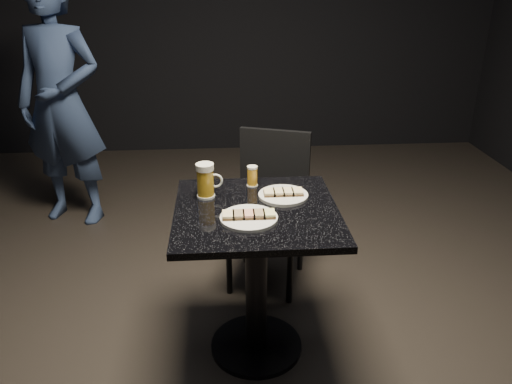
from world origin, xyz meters
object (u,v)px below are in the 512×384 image
(beer_tumbler, at_px, (252,176))
(chair, at_px, (270,199))
(plate_large, at_px, (249,218))
(beer_mug, at_px, (206,180))
(table, at_px, (256,257))
(patron, at_px, (61,104))
(plate_small, at_px, (283,195))

(beer_tumbler, relative_size, chair, 0.11)
(plate_large, height_order, beer_mug, beer_mug)
(plate_large, bearing_deg, table, 68.69)
(table, bearing_deg, beer_mug, 146.75)
(chair, bearing_deg, patron, 146.78)
(plate_large, height_order, beer_tumbler, beer_tumbler)
(patron, distance_m, beer_tumbler, 1.76)
(beer_tumbler, height_order, chair, chair)
(plate_large, bearing_deg, plate_small, 51.72)
(plate_small, height_order, beer_tumbler, beer_tumbler)
(beer_mug, bearing_deg, plate_large, -53.49)
(beer_tumbler, bearing_deg, beer_mug, -152.62)
(plate_large, bearing_deg, chair, 77.64)
(plate_small, height_order, patron, patron)
(beer_mug, relative_size, chair, 0.18)
(beer_mug, height_order, beer_tumbler, beer_mug)
(patron, height_order, chair, patron)
(plate_small, relative_size, chair, 0.26)
(beer_tumbler, bearing_deg, patron, 134.07)
(plate_small, relative_size, patron, 0.13)
(plate_large, relative_size, beer_mug, 1.50)
(patron, distance_m, beer_mug, 1.70)
(table, height_order, beer_mug, beer_mug)
(patron, height_order, beer_tumbler, patron)
(table, relative_size, beer_mug, 4.75)
(patron, relative_size, table, 2.28)
(table, bearing_deg, plate_large, -111.31)
(plate_small, xyz_separation_m, chair, (-0.01, 0.52, -0.26))
(table, bearing_deg, plate_small, 41.55)
(plate_small, height_order, beer_mug, beer_mug)
(plate_small, xyz_separation_m, beer_tumbler, (-0.13, 0.14, 0.04))
(plate_large, distance_m, table, 0.27)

